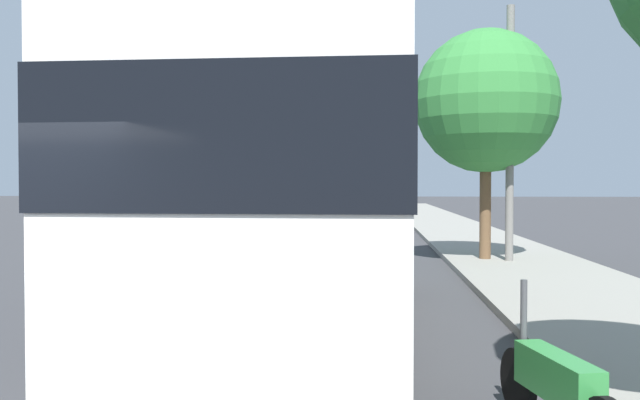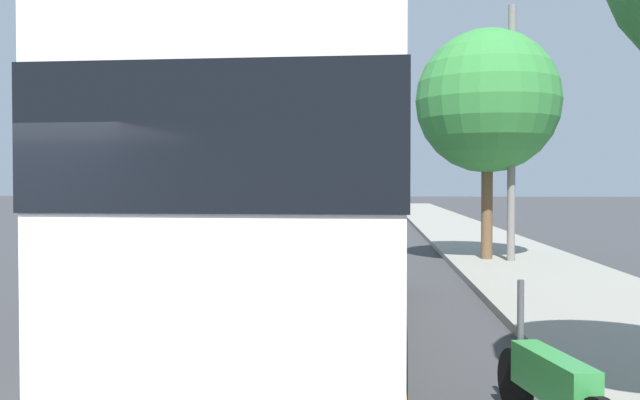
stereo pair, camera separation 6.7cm
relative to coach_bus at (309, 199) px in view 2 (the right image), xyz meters
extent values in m
cube|color=gray|center=(4.19, -4.67, -1.82)|extent=(110.00, 3.60, 0.14)
cube|color=silver|center=(4.19, 1.91, -1.89)|extent=(110.00, 0.16, 0.01)
cube|color=silver|center=(0.00, 0.00, -0.08)|extent=(10.78, 2.69, 2.94)
cube|color=black|center=(0.00, 0.00, 0.51)|extent=(10.82, 2.73, 0.95)
cube|color=orange|center=(0.00, 0.00, -1.29)|extent=(10.81, 2.72, 0.16)
cylinder|color=black|center=(3.46, 1.05, -1.39)|extent=(1.01, 0.32, 1.00)
cylinder|color=black|center=(3.41, -1.20, -1.39)|extent=(1.01, 0.32, 1.00)
cylinder|color=black|center=(-3.41, 1.20, -1.39)|extent=(1.01, 0.32, 1.00)
cylinder|color=black|center=(-3.46, -1.05, -1.39)|extent=(1.01, 0.32, 1.00)
cylinder|color=black|center=(-3.20, -2.20, -1.59)|extent=(0.61, 0.21, 0.61)
cube|color=#338C3F|center=(-3.91, -2.36, -1.34)|extent=(1.11, 0.47, 0.36)
cylinder|color=#4C4C51|center=(-3.31, -2.22, -0.99)|extent=(0.06, 0.06, 0.70)
cube|color=black|center=(32.94, -0.32, -1.36)|extent=(4.20, 1.79, 0.70)
cube|color=black|center=(32.83, -0.32, -0.74)|extent=(2.04, 1.64, 0.55)
cylinder|color=black|center=(34.33, 0.48, -1.57)|extent=(0.64, 0.22, 0.64)
cylinder|color=black|center=(34.32, -1.13, -1.57)|extent=(0.64, 0.22, 0.64)
cylinder|color=black|center=(31.56, 0.49, -1.57)|extent=(0.64, 0.22, 0.64)
cylinder|color=black|center=(31.55, -1.12, -1.57)|extent=(0.64, 0.22, 0.64)
cube|color=red|center=(28.27, 4.47, -1.29)|extent=(4.16, 1.93, 0.85)
cube|color=black|center=(28.41, 4.47, -0.62)|extent=(2.20, 1.74, 0.50)
cylinder|color=black|center=(26.93, 3.60, -1.57)|extent=(0.65, 0.24, 0.64)
cylinder|color=black|center=(26.89, 5.27, -1.57)|extent=(0.65, 0.24, 0.64)
cylinder|color=black|center=(29.65, 3.66, -1.57)|extent=(0.65, 0.24, 0.64)
cylinder|color=black|center=(29.61, 5.34, -1.57)|extent=(0.65, 0.24, 0.64)
cube|color=#2D7238|center=(21.57, 3.36, -1.30)|extent=(4.41, 1.77, 0.83)
cube|color=black|center=(21.76, 3.36, -0.64)|extent=(2.09, 1.62, 0.49)
cylinder|color=black|center=(20.12, 2.55, -1.57)|extent=(0.64, 0.22, 0.64)
cylinder|color=black|center=(20.11, 4.15, -1.57)|extent=(0.64, 0.22, 0.64)
cylinder|color=black|center=(23.02, 2.57, -1.57)|extent=(0.64, 0.22, 0.64)
cylinder|color=black|center=(23.02, 4.16, -1.57)|extent=(0.64, 0.22, 0.64)
cube|color=black|center=(41.25, 0.18, -1.29)|extent=(4.19, 2.02, 0.84)
cube|color=black|center=(40.98, 0.17, -0.59)|extent=(2.17, 1.80, 0.56)
cylinder|color=black|center=(42.59, 1.09, -1.57)|extent=(0.65, 0.24, 0.64)
cylinder|color=black|center=(42.64, -0.63, -1.57)|extent=(0.65, 0.24, 0.64)
cylinder|color=black|center=(39.86, 0.99, -1.57)|extent=(0.65, 0.24, 0.64)
cylinder|color=black|center=(39.92, -0.72, -1.57)|extent=(0.65, 0.24, 0.64)
cylinder|color=brown|center=(8.61, -3.88, -0.32)|extent=(0.30, 0.30, 3.16)
sphere|color=#337F38|center=(8.61, -3.88, 2.39)|extent=(3.76, 3.76, 3.76)
cylinder|color=slate|center=(8.19, -4.42, 1.44)|extent=(0.20, 0.20, 6.67)
camera|label=1|loc=(-9.47, -0.85, 0.22)|focal=38.01mm
camera|label=2|loc=(-9.46, -0.91, 0.22)|focal=38.01mm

